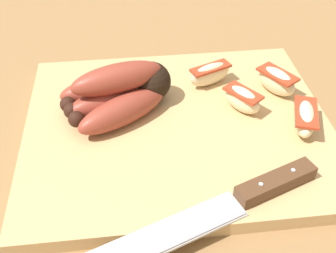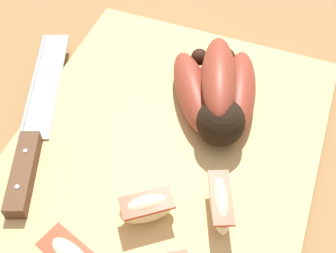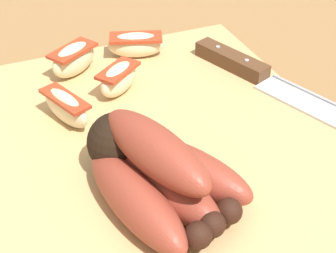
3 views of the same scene
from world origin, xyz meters
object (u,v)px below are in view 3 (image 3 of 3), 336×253
object	(u,v)px
apple_wedge_far	(66,107)
apple_wedge_extra	(136,44)
apple_wedge_near	(74,59)
apple_wedge_middle	(119,78)
banana_bunch	(154,171)
chefs_knife	(264,77)

from	to	relation	value
apple_wedge_far	apple_wedge_extra	bearing A→B (deg)	132.72
apple_wedge_near	apple_wedge_middle	bearing A→B (deg)	31.42
banana_bunch	apple_wedge_far	bearing A→B (deg)	-161.78
banana_bunch	apple_wedge_near	world-z (taller)	banana_bunch
apple_wedge_middle	apple_wedge_near	bearing A→B (deg)	-148.58
apple_wedge_near	apple_wedge_extra	distance (m)	0.08
chefs_knife	apple_wedge_middle	distance (m)	0.17
banana_bunch	chefs_knife	xyz separation A→B (m)	(-0.12, 0.18, -0.02)
chefs_knife	apple_wedge_far	distance (m)	0.23
apple_wedge_near	apple_wedge_extra	bearing A→B (deg)	98.63
apple_wedge_extra	chefs_knife	bearing A→B (deg)	45.23
banana_bunch	chefs_knife	world-z (taller)	banana_bunch
apple_wedge_far	banana_bunch	bearing A→B (deg)	18.22
chefs_knife	apple_wedge_near	bearing A→B (deg)	-117.35
chefs_knife	apple_wedge_extra	size ratio (longest dim) A/B	3.63
apple_wedge_middle	apple_wedge_extra	xyz separation A→B (m)	(-0.07, 0.04, -0.00)
apple_wedge_middle	apple_wedge_far	bearing A→B (deg)	-64.70
banana_bunch	apple_wedge_near	distance (m)	0.22
apple_wedge_far	apple_wedge_extra	size ratio (longest dim) A/B	0.93
apple_wedge_near	apple_wedge_far	distance (m)	0.10
banana_bunch	apple_wedge_near	size ratio (longest dim) A/B	2.35
banana_bunch	apple_wedge_extra	world-z (taller)	banana_bunch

